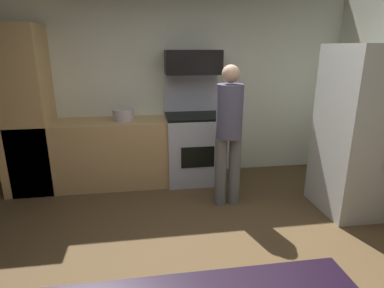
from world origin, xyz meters
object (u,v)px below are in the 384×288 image
person_cook (229,130)px  stock_pot (123,115)px  microwave (193,62)px  oven_range (194,145)px  refrigerator (367,132)px

person_cook → stock_pot: (-1.23, 0.80, 0.05)m
person_cook → microwave: bearing=107.7°
person_cook → stock_pot: size_ratio=5.91×
oven_range → person_cook: 0.94m
microwave → refrigerator: bearing=-34.6°
refrigerator → stock_pot: refrigerator is taller
stock_pot → oven_range: bearing=-0.4°
microwave → person_cook: microwave is taller
oven_range → stock_pot: bearing=179.6°
refrigerator → person_cook: size_ratio=1.13×
refrigerator → stock_pot: (-2.72, 1.14, 0.04)m
microwave → stock_pot: bearing=-175.2°
oven_range → refrigerator: size_ratio=0.79×
microwave → stock_pot: (-0.95, -0.08, -0.67)m
refrigerator → person_cook: bearing=167.2°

